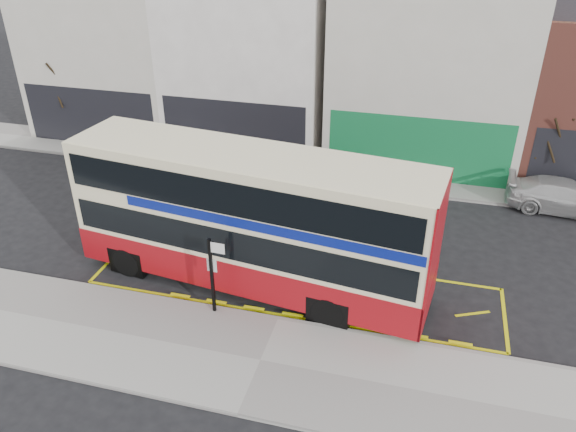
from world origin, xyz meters
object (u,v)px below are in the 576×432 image
(bus_stop_post, at_px, (213,268))
(car_grey, at_px, (317,172))
(car_white, at_px, (565,197))
(street_tree_right, at_px, (555,123))
(double_decker_bus, at_px, (251,219))
(street_tree_left, at_px, (63,70))
(car_silver, at_px, (156,156))

(bus_stop_post, height_order, car_grey, bus_stop_post)
(car_white, height_order, street_tree_right, street_tree_right)
(bus_stop_post, distance_m, street_tree_right, 16.53)
(bus_stop_post, bearing_deg, car_grey, 86.04)
(double_decker_bus, distance_m, bus_stop_post, 2.22)
(street_tree_left, bearing_deg, double_decker_bus, -36.86)
(car_grey, bearing_deg, car_silver, 108.07)
(double_decker_bus, relative_size, car_grey, 2.91)
(double_decker_bus, distance_m, street_tree_right, 14.62)
(car_white, distance_m, street_tree_left, 25.33)
(car_silver, height_order, car_white, car_silver)
(car_grey, relative_size, car_white, 0.89)
(car_silver, xyz_separation_m, car_grey, (8.04, 0.24, -0.01))
(car_silver, xyz_separation_m, street_tree_left, (-6.28, 2.59, 3.15))
(car_white, bearing_deg, street_tree_left, 89.58)
(car_silver, bearing_deg, street_tree_left, 47.74)
(double_decker_bus, xyz_separation_m, car_white, (11.26, 8.27, -1.86))
(car_silver, bearing_deg, car_grey, -108.14)
(car_white, height_order, street_tree_left, street_tree_left)
(double_decker_bus, xyz_separation_m, street_tree_right, (10.56, 10.09, 0.70))
(double_decker_bus, height_order, street_tree_right, double_decker_bus)
(double_decker_bus, relative_size, bus_stop_post, 4.54)
(car_grey, xyz_separation_m, street_tree_right, (10.01, 2.11, 2.55))
(bus_stop_post, distance_m, car_white, 15.74)
(car_silver, relative_size, car_grey, 0.98)
(street_tree_right, bearing_deg, car_silver, -172.58)
(double_decker_bus, relative_size, street_tree_right, 2.60)
(double_decker_bus, height_order, car_white, double_decker_bus)
(double_decker_bus, height_order, car_grey, double_decker_bus)
(car_silver, distance_m, car_grey, 8.04)
(car_grey, height_order, street_tree_right, street_tree_right)
(car_silver, xyz_separation_m, car_white, (18.76, 0.53, -0.02))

